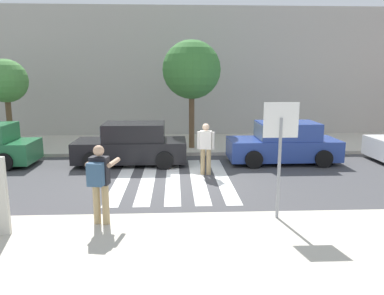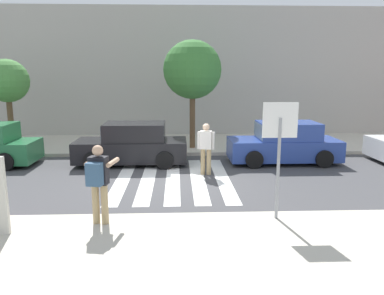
% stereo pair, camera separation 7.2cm
% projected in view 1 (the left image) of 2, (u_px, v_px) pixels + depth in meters
% --- Properties ---
extents(ground_plane, '(120.00, 120.00, 0.00)m').
position_uv_depth(ground_plane, '(173.00, 180.00, 11.87)').
color(ground_plane, '#424244').
extents(sidewalk_near, '(60.00, 6.00, 0.14)m').
position_uv_depth(sidewalk_near, '(172.00, 288.00, 5.78)').
color(sidewalk_near, beige).
rests_on(sidewalk_near, ground).
extents(sidewalk_far, '(60.00, 4.80, 0.14)m').
position_uv_depth(sidewalk_far, '(173.00, 144.00, 17.74)').
color(sidewalk_far, beige).
rests_on(sidewalk_far, ground).
extents(building_facade_far, '(56.00, 4.00, 6.75)m').
position_uv_depth(building_facade_far, '(173.00, 73.00, 21.41)').
color(building_facade_far, '#ADA89E').
rests_on(building_facade_far, ground).
extents(crosswalk_stripe_0, '(0.44, 5.20, 0.01)m').
position_uv_depth(crosswalk_stripe_0, '(123.00, 179.00, 11.99)').
color(crosswalk_stripe_0, silver).
rests_on(crosswalk_stripe_0, ground).
extents(crosswalk_stripe_1, '(0.44, 5.20, 0.01)m').
position_uv_depth(crosswalk_stripe_1, '(148.00, 179.00, 12.03)').
color(crosswalk_stripe_1, silver).
rests_on(crosswalk_stripe_1, ground).
extents(crosswalk_stripe_2, '(0.44, 5.20, 0.01)m').
position_uv_depth(crosswalk_stripe_2, '(173.00, 179.00, 12.07)').
color(crosswalk_stripe_2, silver).
rests_on(crosswalk_stripe_2, ground).
extents(crosswalk_stripe_3, '(0.44, 5.20, 0.01)m').
position_uv_depth(crosswalk_stripe_3, '(198.00, 178.00, 12.10)').
color(crosswalk_stripe_3, silver).
rests_on(crosswalk_stripe_3, ground).
extents(crosswalk_stripe_4, '(0.44, 5.20, 0.01)m').
position_uv_depth(crosswalk_stripe_4, '(222.00, 178.00, 12.14)').
color(crosswalk_stripe_4, silver).
rests_on(crosswalk_stripe_4, ground).
extents(stop_sign, '(0.76, 0.08, 2.59)m').
position_uv_depth(stop_sign, '(280.00, 135.00, 8.08)').
color(stop_sign, gray).
rests_on(stop_sign, sidewalk_near).
extents(photographer_with_backpack, '(0.67, 0.91, 1.72)m').
position_uv_depth(photographer_with_backpack, '(99.00, 178.00, 7.87)').
color(photographer_with_backpack, tan).
rests_on(photographer_with_backpack, sidewalk_near).
extents(pedestrian_crossing, '(0.57, 0.31, 1.72)m').
position_uv_depth(pedestrian_crossing, '(206.00, 146.00, 12.40)').
color(pedestrian_crossing, tan).
rests_on(pedestrian_crossing, ground).
extents(parked_car_black, '(4.10, 1.92, 1.55)m').
position_uv_depth(parked_car_black, '(132.00, 145.00, 13.92)').
color(parked_car_black, black).
rests_on(parked_car_black, ground).
extents(parked_car_blue, '(4.10, 1.92, 1.55)m').
position_uv_depth(parked_car_blue, '(284.00, 144.00, 14.18)').
color(parked_car_blue, '#284293').
rests_on(parked_car_blue, ground).
extents(street_tree_west, '(1.85, 1.85, 3.82)m').
position_uv_depth(street_tree_west, '(6.00, 82.00, 16.05)').
color(street_tree_west, brown).
rests_on(street_tree_west, sidewalk_far).
extents(street_tree_center, '(2.48, 2.48, 4.61)m').
position_uv_depth(street_tree_center, '(192.00, 70.00, 15.83)').
color(street_tree_center, brown).
rests_on(street_tree_center, sidewalk_far).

